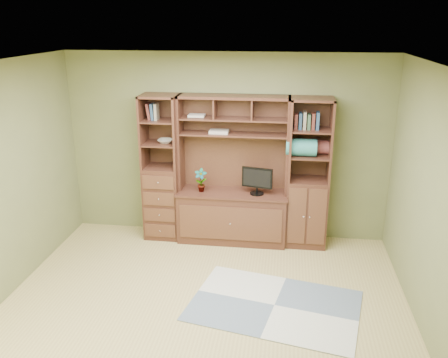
# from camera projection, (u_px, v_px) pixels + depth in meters

# --- Properties ---
(room) EXTENTS (4.60, 4.10, 2.64)m
(room) POSITION_uv_depth(u_px,v_px,m) (201.00, 198.00, 4.76)
(room) COLOR tan
(room) RESTS_ON ground
(center_hutch) EXTENTS (1.54, 0.53, 2.05)m
(center_hutch) POSITION_uv_depth(u_px,v_px,m) (233.00, 172.00, 6.46)
(center_hutch) COLOR #442317
(center_hutch) RESTS_ON ground
(left_tower) EXTENTS (0.50, 0.45, 2.05)m
(left_tower) POSITION_uv_depth(u_px,v_px,m) (162.00, 168.00, 6.63)
(left_tower) COLOR #442317
(left_tower) RESTS_ON ground
(right_tower) EXTENTS (0.55, 0.45, 2.05)m
(right_tower) POSITION_uv_depth(u_px,v_px,m) (308.00, 174.00, 6.37)
(right_tower) COLOR #442317
(right_tower) RESTS_ON ground
(rug) EXTENTS (2.02, 1.55, 0.01)m
(rug) POSITION_uv_depth(u_px,v_px,m) (274.00, 305.00, 5.23)
(rug) COLOR #959A9A
(rug) RESTS_ON ground
(monitor) EXTENTS (0.46, 0.28, 0.52)m
(monitor) POSITION_uv_depth(u_px,v_px,m) (257.00, 176.00, 6.40)
(monitor) COLOR black
(monitor) RESTS_ON center_hutch
(orchid) EXTENTS (0.17, 0.12, 0.33)m
(orchid) POSITION_uv_depth(u_px,v_px,m) (201.00, 180.00, 6.53)
(orchid) COLOR #B8603E
(orchid) RESTS_ON center_hutch
(magazines) EXTENTS (0.26, 0.19, 0.04)m
(magazines) POSITION_uv_depth(u_px,v_px,m) (219.00, 132.00, 6.40)
(magazines) COLOR #B5AB9A
(magazines) RESTS_ON center_hutch
(bowl) EXTENTS (0.21, 0.21, 0.05)m
(bowl) POSITION_uv_depth(u_px,v_px,m) (166.00, 141.00, 6.49)
(bowl) COLOR beige
(bowl) RESTS_ON left_tower
(blanket_teal) EXTENTS (0.40, 0.23, 0.23)m
(blanket_teal) POSITION_uv_depth(u_px,v_px,m) (301.00, 147.00, 6.22)
(blanket_teal) COLOR #2E7A73
(blanket_teal) RESTS_ON right_tower
(blanket_red) EXTENTS (0.33, 0.19, 0.19)m
(blanket_red) POSITION_uv_depth(u_px,v_px,m) (319.00, 147.00, 6.32)
(blanket_red) COLOR brown
(blanket_red) RESTS_ON right_tower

